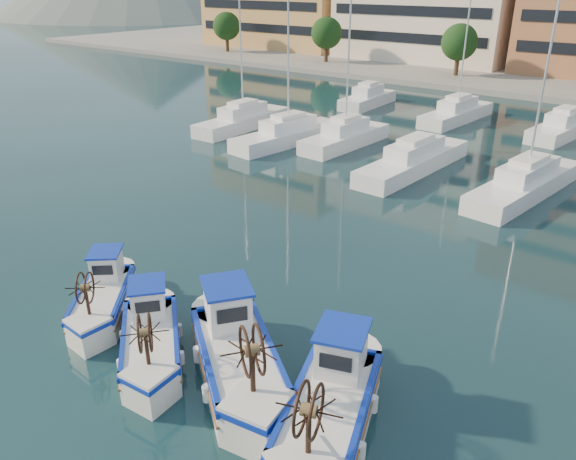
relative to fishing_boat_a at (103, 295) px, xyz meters
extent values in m
plane|color=#1B4447|center=(3.77, 0.39, -0.68)|extent=(300.00, 300.00, 0.00)
cylinder|color=#3F2B19|center=(-46.23, 53.89, 0.82)|extent=(0.50, 0.50, 3.00)
sphere|color=#1B4117|center=(-46.23, 53.89, 3.52)|extent=(4.00, 4.00, 4.00)
cylinder|color=#3F2B19|center=(-28.23, 53.89, 0.82)|extent=(0.50, 0.50, 3.00)
sphere|color=#1B4117|center=(-28.23, 53.89, 3.52)|extent=(4.00, 4.00, 4.00)
cylinder|color=#3F2B19|center=(-10.23, 53.89, 0.82)|extent=(0.50, 0.50, 3.00)
sphere|color=#1B4117|center=(-10.23, 53.89, 3.52)|extent=(4.00, 4.00, 4.00)
cone|color=slate|center=(-136.23, 110.39, -0.68)|extent=(180.00, 180.00, 60.00)
cube|color=white|center=(-14.14, 22.53, -0.18)|extent=(2.59, 9.36, 1.00)
cylinder|color=silver|center=(-14.14, 22.53, 5.32)|extent=(0.12, 0.12, 11.00)
cube|color=white|center=(-8.65, 21.27, -0.18)|extent=(3.23, 9.53, 1.00)
cylinder|color=silver|center=(-8.65, 21.27, 5.32)|extent=(0.12, 0.12, 11.00)
cube|color=white|center=(-5.13, 23.21, -0.18)|extent=(2.49, 8.06, 1.00)
cylinder|color=silver|center=(-5.13, 23.21, 5.32)|extent=(0.12, 0.12, 11.00)
cube|color=white|center=(1.16, 21.19, -0.18)|extent=(2.57, 10.42, 1.00)
cube|color=white|center=(7.80, 21.15, -0.18)|extent=(3.31, 10.25, 1.00)
cylinder|color=silver|center=(7.80, 21.15, 5.32)|extent=(0.12, 0.12, 11.00)
cube|color=white|center=(-10.91, 35.82, -0.18)|extent=(2.58, 7.36, 1.00)
cube|color=white|center=(-2.10, 35.18, -0.18)|extent=(2.79, 9.15, 1.00)
cylinder|color=silver|center=(-2.10, 35.18, 5.32)|extent=(0.12, 0.12, 11.00)
cube|color=white|center=(6.02, 35.58, -0.18)|extent=(3.14, 8.68, 1.00)
cube|color=white|center=(0.08, -0.09, -0.22)|extent=(3.64, 3.78, 0.92)
cube|color=#0C28A5|center=(0.08, -0.09, 0.12)|extent=(3.75, 3.89, 0.14)
cube|color=blue|center=(0.08, -0.09, 0.07)|extent=(3.13, 3.27, 0.05)
cube|color=white|center=(-0.62, 0.68, 0.72)|extent=(1.48, 1.49, 0.96)
cube|color=#0C28A5|center=(-0.62, 0.68, 1.24)|extent=(1.66, 1.67, 0.07)
cylinder|color=#331E14|center=(1.14, -1.26, 0.74)|extent=(0.11, 0.11, 1.02)
cylinder|color=brown|center=(1.14, -1.26, 1.29)|extent=(0.37, 0.37, 0.25)
torus|color=#331E14|center=(1.05, -1.35, 1.29)|extent=(0.73, 0.80, 1.02)
torus|color=#331E14|center=(1.24, -1.17, 1.29)|extent=(0.73, 0.80, 1.02)
cube|color=white|center=(3.42, -0.69, -0.20)|extent=(4.07, 3.75, 0.97)
cube|color=#0C28A5|center=(3.42, -0.69, 0.17)|extent=(4.19, 3.86, 0.15)
cube|color=blue|center=(3.42, -0.69, 0.11)|extent=(3.53, 3.22, 0.06)
cube|color=white|center=(2.55, 0.02, 0.80)|extent=(1.58, 1.55, 1.02)
cube|color=#0C28A5|center=(2.55, 0.02, 1.35)|extent=(1.77, 1.75, 0.07)
cylinder|color=#331E14|center=(4.71, -1.74, 0.83)|extent=(0.11, 0.11, 1.07)
cylinder|color=brown|center=(4.71, -1.74, 1.40)|extent=(0.39, 0.39, 0.26)
torus|color=#331E14|center=(4.62, -1.85, 1.40)|extent=(0.88, 0.73, 1.08)
torus|color=#331E14|center=(4.79, -1.63, 1.40)|extent=(0.88, 0.73, 1.08)
cube|color=white|center=(6.23, 0.21, -0.10)|extent=(5.00, 4.35, 1.17)
cube|color=#0C28A5|center=(6.23, 0.21, 0.35)|extent=(5.15, 4.48, 0.18)
cube|color=blue|center=(6.23, 0.21, 0.28)|extent=(4.36, 3.72, 0.07)
cube|color=white|center=(5.14, 0.98, 1.10)|extent=(1.90, 1.84, 1.23)
cube|color=#0C28A5|center=(5.14, 0.98, 1.78)|extent=(2.13, 2.08, 0.09)
cylinder|color=#331E14|center=(7.88, -0.95, 1.14)|extent=(0.13, 0.13, 1.30)
cylinder|color=brown|center=(7.88, -0.95, 1.83)|extent=(0.46, 0.47, 0.31)
torus|color=#331E14|center=(7.78, -1.09, 1.83)|extent=(1.11, 0.82, 1.31)
torus|color=#331E14|center=(7.97, -0.81, 1.83)|extent=(1.11, 0.82, 1.31)
cube|color=white|center=(9.45, 0.15, -0.12)|extent=(3.38, 4.89, 1.12)
cube|color=#0C28A5|center=(9.45, 0.15, 0.31)|extent=(3.48, 5.03, 0.17)
cube|color=blue|center=(9.45, 0.15, 0.24)|extent=(2.83, 4.32, 0.06)
cube|color=white|center=(9.00, 1.35, 1.03)|extent=(1.59, 1.72, 1.18)
cube|color=#0C28A5|center=(9.00, 1.35, 1.67)|extent=(1.80, 1.92, 0.09)
cylinder|color=#331E14|center=(10.13, -1.66, 1.06)|extent=(0.13, 0.13, 1.24)
cylinder|color=brown|center=(10.13, -1.66, 1.73)|extent=(0.43, 0.40, 0.30)
torus|color=#331E14|center=(9.98, -1.71, 1.73)|extent=(0.51, 1.20, 1.25)
torus|color=#331E14|center=(10.28, -1.60, 1.73)|extent=(0.51, 1.20, 1.25)
camera|label=1|loc=(15.56, -9.20, 10.14)|focal=35.00mm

